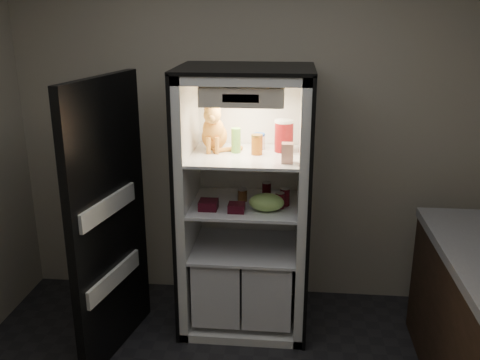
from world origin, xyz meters
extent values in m
plane|color=#A69D8B|center=(0.00, 1.80, 1.35)|extent=(3.60, 0.00, 3.60)
cube|color=white|center=(0.00, 1.67, 0.93)|extent=(0.85, 0.06, 1.85)
cube|color=white|center=(-0.40, 1.35, 0.93)|extent=(0.06, 0.70, 1.85)
cube|color=white|center=(0.40, 1.35, 0.93)|extent=(0.06, 0.70, 1.85)
cube|color=white|center=(0.00, 1.35, 1.82)|extent=(0.85, 0.70, 0.06)
cube|color=white|center=(0.00, 1.35, 0.03)|extent=(0.85, 0.70, 0.06)
cube|color=black|center=(-0.44, 1.35, 0.93)|extent=(0.02, 0.72, 1.87)
cube|color=black|center=(0.44, 1.35, 0.93)|extent=(0.02, 0.72, 1.87)
cube|color=black|center=(0.00, 1.35, 1.86)|extent=(0.90, 0.72, 0.02)
cube|color=white|center=(0.00, 1.32, 1.28)|extent=(0.73, 0.62, 0.02)
cube|color=white|center=(0.00, 1.32, 0.93)|extent=(0.73, 0.62, 0.02)
cube|color=white|center=(-0.18, 1.32, 0.35)|extent=(0.34, 0.58, 0.48)
cube|color=white|center=(0.18, 1.32, 0.35)|extent=(0.34, 0.58, 0.48)
cube|color=white|center=(0.00, 1.32, 0.60)|extent=(0.73, 0.62, 0.02)
cube|color=#F9E7CC|center=(0.00, 1.11, 1.72)|extent=(0.52, 0.18, 0.12)
cube|color=black|center=(0.00, 1.02, 1.72)|extent=(0.22, 0.01, 0.05)
cube|color=black|center=(-0.85, 0.95, 0.93)|extent=(0.23, 0.86, 1.85)
cube|color=white|center=(-0.84, 0.89, 0.55)|extent=(0.18, 0.64, 0.12)
cube|color=white|center=(-0.84, 0.89, 1.05)|extent=(0.18, 0.64, 0.12)
ellipsoid|color=orange|center=(-0.23, 1.47, 1.38)|extent=(0.19, 0.23, 0.19)
ellipsoid|color=orange|center=(-0.22, 1.38, 1.45)|extent=(0.15, 0.14, 0.16)
sphere|color=orange|center=(-0.22, 1.32, 1.56)|extent=(0.12, 0.12, 0.12)
sphere|color=orange|center=(-0.22, 1.27, 1.54)|extent=(0.05, 0.05, 0.05)
cone|color=orange|center=(-0.25, 1.33, 1.62)|extent=(0.05, 0.05, 0.05)
cone|color=orange|center=(-0.18, 1.33, 1.62)|extent=(0.05, 0.05, 0.05)
cylinder|color=orange|center=(-0.25, 1.32, 1.35)|extent=(0.03, 0.03, 0.12)
cylinder|color=orange|center=(-0.19, 1.32, 1.35)|extent=(0.03, 0.03, 0.12)
cylinder|color=orange|center=(-0.12, 1.39, 1.31)|extent=(0.20, 0.13, 0.03)
cylinder|color=green|center=(-0.07, 1.37, 1.37)|extent=(0.06, 0.06, 0.16)
cylinder|color=green|center=(-0.07, 1.37, 1.45)|extent=(0.07, 0.07, 0.01)
cylinder|color=white|center=(0.09, 1.48, 1.34)|extent=(0.08, 0.08, 0.10)
cylinder|color=blue|center=(0.09, 1.48, 1.40)|extent=(0.08, 0.08, 0.02)
cylinder|color=maroon|center=(0.08, 1.34, 1.35)|extent=(0.08, 0.08, 0.12)
cylinder|color=#B0802F|center=(0.08, 1.34, 1.42)|extent=(0.08, 0.08, 0.01)
cylinder|color=maroon|center=(0.26, 1.43, 1.39)|extent=(0.13, 0.13, 0.20)
cylinder|color=white|center=(0.26, 1.43, 1.50)|extent=(0.13, 0.13, 0.02)
cube|color=silver|center=(0.29, 1.15, 1.35)|extent=(0.08, 0.08, 0.13)
cylinder|color=black|center=(0.15, 1.44, 1.00)|extent=(0.06, 0.06, 0.11)
cylinder|color=#B2B2B2|center=(0.15, 1.44, 1.06)|extent=(0.06, 0.06, 0.00)
cylinder|color=black|center=(0.28, 1.31, 1.00)|extent=(0.07, 0.07, 0.12)
cylinder|color=#B2B2B2|center=(0.28, 1.31, 1.06)|extent=(0.07, 0.07, 0.00)
cylinder|color=black|center=(0.25, 1.25, 0.99)|extent=(0.06, 0.06, 0.11)
cylinder|color=#B2B2B2|center=(0.25, 1.25, 1.05)|extent=(0.06, 0.06, 0.00)
cylinder|color=brown|center=(-0.02, 1.36, 0.98)|extent=(0.07, 0.07, 0.08)
cylinder|color=#B2B2B2|center=(-0.02, 1.36, 1.03)|extent=(0.07, 0.07, 0.01)
ellipsoid|color=#8BB554|center=(0.16, 1.19, 1.00)|extent=(0.24, 0.17, 0.12)
cube|color=#4D0C19|center=(-0.23, 1.18, 0.97)|extent=(0.12, 0.12, 0.06)
cube|color=#4D0C19|center=(-0.04, 1.16, 0.97)|extent=(0.11, 0.11, 0.05)
camera|label=1|loc=(0.31, -2.16, 2.24)|focal=40.00mm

